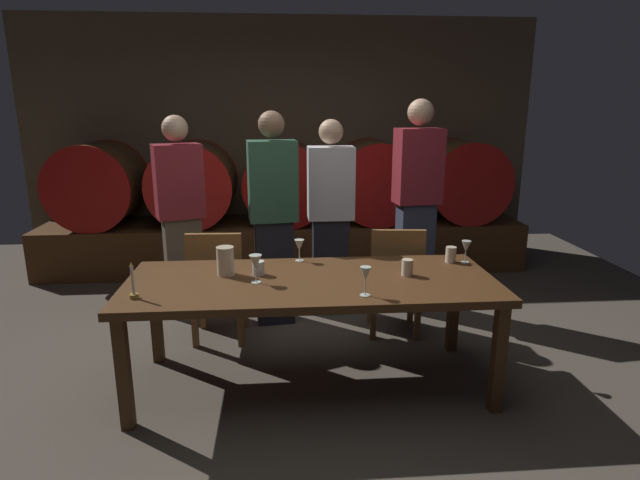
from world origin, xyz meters
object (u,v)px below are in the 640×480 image
at_px(wine_barrel_left, 194,183).
at_px(cup_right, 451,255).
at_px(guest_far_left, 181,216).
at_px(guest_center_left, 273,218).
at_px(wine_barrel_far_right, 460,180).
at_px(wine_glass_center_left, 299,246).
at_px(chair_right, 395,276).
at_px(wine_glass_far_left, 256,263).
at_px(wine_glass_center_right, 365,275).
at_px(pitcher, 225,261).
at_px(cup_center, 407,267).
at_px(wine_barrel_right, 373,181).
at_px(guest_far_right, 416,204).
at_px(cup_left, 258,268).
at_px(guest_center_right, 330,217).
at_px(wine_glass_far_right, 466,247).
at_px(candle_center, 133,288).
at_px(wine_barrel_far_left, 99,184).
at_px(chair_left, 218,281).
at_px(dining_table, 311,289).
at_px(wine_barrel_center, 285,182).

height_order(wine_barrel_left, cup_right, wine_barrel_left).
height_order(guest_far_left, guest_center_left, guest_center_left).
relative_size(wine_barrel_far_right, wine_glass_center_left, 5.82).
relative_size(chair_right, guest_center_left, 0.51).
relative_size(wine_glass_far_left, wine_glass_center_right, 1.02).
relative_size(guest_far_left, wine_glass_center_right, 9.91).
distance_m(pitcher, cup_center, 1.15).
distance_m(chair_right, cup_center, 0.74).
bearing_deg(wine_barrel_right, cup_center, -95.36).
height_order(guest_far_right, cup_left, guest_far_right).
xyz_separation_m(pitcher, wine_glass_far_left, (0.20, -0.17, 0.04)).
xyz_separation_m(guest_far_right, wine_glass_far_left, (-1.33, -1.31, -0.09)).
height_order(wine_barrel_right, guest_center_right, guest_center_right).
bearing_deg(cup_center, wine_glass_far_right, 27.35).
relative_size(guest_center_left, pitcher, 9.41).
height_order(wine_glass_far_right, cup_right, wine_glass_far_right).
relative_size(candle_center, wine_glass_far_left, 1.22).
bearing_deg(cup_center, guest_far_right, 73.04).
bearing_deg(candle_center, wine_barrel_far_right, 44.95).
bearing_deg(wine_glass_far_left, chair_right, 35.46).
xyz_separation_m(wine_barrel_far_left, cup_right, (3.06, -2.31, -0.18)).
distance_m(guest_center_right, wine_glass_center_right, 1.53).
bearing_deg(wine_barrel_far_left, cup_left, -54.74).
xyz_separation_m(chair_left, cup_right, (1.64, -0.41, 0.29)).
xyz_separation_m(guest_center_right, wine_glass_center_left, (-0.30, -0.83, -0.02)).
xyz_separation_m(candle_center, pitcher, (0.47, 0.38, 0.03)).
xyz_separation_m(guest_far_left, wine_glass_center_left, (0.95, -0.89, -0.04)).
bearing_deg(guest_center_right, wine_barrel_far_left, -30.77).
bearing_deg(chair_right, guest_center_right, -43.96).
bearing_deg(wine_glass_far_left, wine_barrel_left, 105.99).
bearing_deg(guest_far_right, chair_left, 13.30).
bearing_deg(cup_left, wine_barrel_left, 107.11).
height_order(wine_barrel_far_left, wine_glass_center_left, wine_barrel_far_left).
relative_size(wine_barrel_far_left, wine_glass_far_left, 5.05).
height_order(dining_table, guest_far_right, guest_far_right).
bearing_deg(guest_far_left, wine_barrel_far_left, -70.52).
relative_size(chair_left, candle_center, 4.11).
distance_m(wine_barrel_far_right, chair_left, 3.17).
bearing_deg(guest_far_left, wine_barrel_center, -144.39).
height_order(wine_barrel_center, wine_glass_far_left, wine_barrel_center).
height_order(guest_far_left, candle_center, guest_far_left).
xyz_separation_m(candle_center, wine_glass_far_right, (2.09, 0.51, 0.05)).
distance_m(guest_far_right, wine_glass_far_right, 1.02).
height_order(wine_barrel_far_left, pitcher, wine_barrel_far_left).
xyz_separation_m(wine_barrel_center, wine_glass_far_left, (-0.22, -2.63, -0.10)).
height_order(candle_center, pitcher, candle_center).
relative_size(guest_center_right, cup_right, 15.35).
relative_size(wine_barrel_far_right, guest_center_left, 0.51).
height_order(wine_barrel_right, wine_glass_center_right, wine_barrel_right).
bearing_deg(wine_barrel_far_right, chair_right, -121.09).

